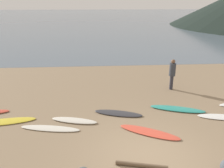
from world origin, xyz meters
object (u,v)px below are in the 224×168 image
(person_1, at_px, (172,72))
(surfboard_5, at_px, (149,132))
(surfboard_1, at_px, (4,122))
(surfboard_6, at_px, (178,109))
(surfboard_2, at_px, (50,128))
(surfboard_4, at_px, (118,113))
(surfboard_3, at_px, (74,120))
(driftwood_log, at_px, (142,165))

(person_1, bearing_deg, surfboard_5, 128.74)
(surfboard_1, relative_size, surfboard_6, 1.04)
(surfboard_2, distance_m, surfboard_4, 3.05)
(surfboard_4, bearing_deg, surfboard_3, -147.18)
(surfboard_2, relative_size, surfboard_6, 0.97)
(driftwood_log, bearing_deg, surfboard_4, 95.87)
(surfboard_1, height_order, person_1, person_1)
(surfboard_5, relative_size, driftwood_log, 1.50)
(surfboard_1, height_order, surfboard_5, surfboard_5)
(surfboard_2, height_order, person_1, person_1)
(surfboard_3, bearing_deg, surfboard_4, 31.31)
(surfboard_4, bearing_deg, surfboard_5, -41.02)
(surfboard_3, bearing_deg, surfboard_2, -132.61)
(surfboard_1, distance_m, surfboard_2, 2.16)
(surfboard_3, xyz_separation_m, surfboard_6, (4.73, 0.77, 0.00))
(surfboard_6, bearing_deg, driftwood_log, -103.65)
(surfboard_4, distance_m, person_1, 4.51)
(surfboard_3, relative_size, surfboard_6, 0.79)
(surfboard_4, relative_size, person_1, 1.25)
(surfboard_3, relative_size, surfboard_4, 0.91)
(surfboard_1, height_order, surfboard_4, surfboard_4)
(surfboard_3, xyz_separation_m, driftwood_log, (2.30, -3.06, 0.02))
(surfboard_2, bearing_deg, surfboard_4, 32.29)
(person_1, bearing_deg, surfboard_2, 98.17)
(surfboard_5, xyz_separation_m, person_1, (2.27, 4.57, 0.99))
(surfboard_5, bearing_deg, driftwood_log, -79.68)
(driftwood_log, bearing_deg, person_1, 65.63)
(surfboard_5, height_order, surfboard_6, surfboard_6)
(surfboard_2, distance_m, surfboard_3, 1.07)
(surfboard_2, xyz_separation_m, surfboard_5, (3.88, -0.57, 0.01))
(surfboard_5, relative_size, person_1, 1.38)
(surfboard_2, bearing_deg, surfboard_6, 24.29)
(person_1, bearing_deg, driftwood_log, 130.77)
(driftwood_log, bearing_deg, surfboard_3, 126.91)
(surfboard_2, xyz_separation_m, surfboard_3, (0.91, 0.57, 0.01))
(surfboard_5, bearing_deg, person_1, 93.21)
(driftwood_log, bearing_deg, surfboard_5, 70.72)
(surfboard_6, bearing_deg, surfboard_1, -156.41)
(surfboard_2, relative_size, person_1, 1.39)
(surfboard_1, xyz_separation_m, person_1, (8.20, 3.31, 1.00))
(surfboard_2, xyz_separation_m, surfboard_6, (5.64, 1.33, 0.02))
(surfboard_5, height_order, driftwood_log, driftwood_log)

